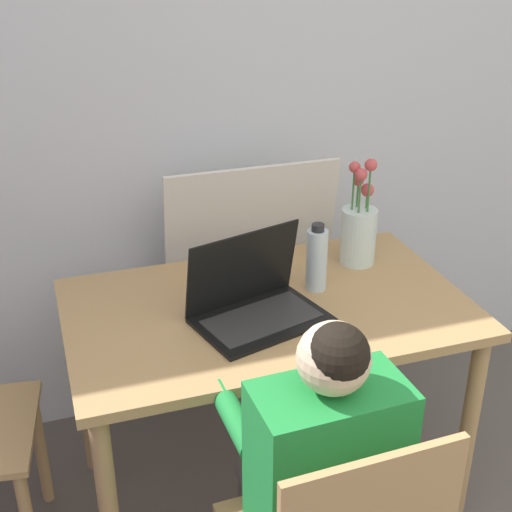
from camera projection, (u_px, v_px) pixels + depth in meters
name	position (u px, v px, depth m)	size (l,w,h in m)	color
wall_back	(280.00, 69.00, 2.41)	(6.40, 0.05, 2.50)	silver
dining_table	(267.00, 332.00, 2.09)	(1.15, 0.70, 0.71)	tan
person_seated	(316.00, 465.00, 1.58)	(0.34, 0.43, 1.03)	#1E8438
laptop	(254.00, 299.00, 1.97)	(0.40, 0.32, 0.24)	black
flower_vase	(359.00, 230.00, 2.25)	(0.11, 0.11, 0.35)	silver
water_bottle	(317.00, 259.00, 2.10)	(0.06, 0.06, 0.21)	silver
cardboard_panel	(249.00, 290.00, 2.59)	(0.61, 0.15, 0.98)	silver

